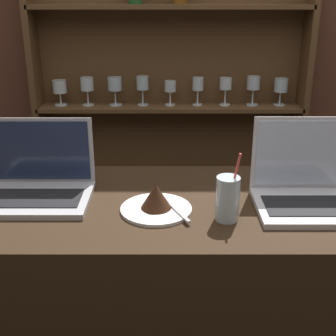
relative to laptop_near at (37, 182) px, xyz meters
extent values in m
cube|color=brown|center=(0.52, 1.14, 0.25)|extent=(7.00, 0.06, 2.70)
cube|color=brown|center=(-0.26, 1.02, -0.12)|extent=(0.03, 0.18, 1.97)
cube|color=brown|center=(1.09, 1.02, -0.12)|extent=(0.03, 0.18, 1.97)
cube|color=brown|center=(0.42, 1.10, -0.12)|extent=(1.39, 0.02, 1.97)
cube|color=brown|center=(0.42, 1.02, -0.51)|extent=(1.35, 0.18, 0.02)
cube|color=brown|center=(0.42, 1.02, -0.02)|extent=(1.35, 0.18, 0.02)
cube|color=brown|center=(0.42, 1.02, 0.47)|extent=(1.35, 0.18, 0.02)
cylinder|color=silver|center=(-0.15, 1.02, -0.01)|extent=(0.06, 0.06, 0.01)
cylinder|color=silver|center=(-0.15, 1.02, 0.03)|extent=(0.01, 0.01, 0.06)
cylinder|color=silver|center=(-0.15, 1.02, 0.09)|extent=(0.07, 0.07, 0.06)
cylinder|color=silver|center=(-0.01, 1.02, -0.01)|extent=(0.06, 0.06, 0.01)
cylinder|color=silver|center=(-0.01, 1.02, 0.03)|extent=(0.01, 0.01, 0.07)
cylinder|color=silver|center=(-0.01, 1.02, 0.10)|extent=(0.07, 0.07, 0.07)
cylinder|color=silver|center=(0.13, 1.02, -0.01)|extent=(0.06, 0.06, 0.01)
cylinder|color=silver|center=(0.13, 1.02, 0.03)|extent=(0.01, 0.01, 0.07)
cylinder|color=silver|center=(0.13, 1.02, 0.10)|extent=(0.07, 0.07, 0.07)
cylinder|color=silver|center=(0.27, 1.02, -0.01)|extent=(0.06, 0.06, 0.01)
cylinder|color=silver|center=(0.27, 1.02, 0.04)|extent=(0.01, 0.01, 0.08)
cylinder|color=silver|center=(0.27, 1.02, 0.11)|extent=(0.06, 0.06, 0.07)
cylinder|color=silver|center=(0.42, 1.02, -0.01)|extent=(0.05, 0.05, 0.01)
cylinder|color=silver|center=(0.42, 1.02, 0.03)|extent=(0.01, 0.01, 0.07)
cylinder|color=silver|center=(0.42, 1.02, 0.09)|extent=(0.06, 0.06, 0.05)
cylinder|color=silver|center=(0.56, 1.02, -0.01)|extent=(0.05, 0.05, 0.01)
cylinder|color=silver|center=(0.56, 1.02, 0.03)|extent=(0.01, 0.01, 0.07)
cylinder|color=silver|center=(0.56, 1.02, 0.10)|extent=(0.06, 0.06, 0.06)
cylinder|color=silver|center=(0.70, 1.02, -0.01)|extent=(0.05, 0.05, 0.01)
cylinder|color=silver|center=(0.70, 1.02, 0.04)|extent=(0.01, 0.01, 0.08)
cylinder|color=silver|center=(0.70, 1.02, 0.10)|extent=(0.06, 0.06, 0.06)
cylinder|color=silver|center=(0.84, 1.02, -0.01)|extent=(0.06, 0.06, 0.01)
cylinder|color=silver|center=(0.84, 1.02, 0.04)|extent=(0.01, 0.01, 0.08)
cylinder|color=silver|center=(0.84, 1.02, 0.11)|extent=(0.07, 0.07, 0.07)
cylinder|color=silver|center=(0.98, 1.02, -0.01)|extent=(0.06, 0.06, 0.01)
cylinder|color=silver|center=(0.98, 1.02, 0.03)|extent=(0.01, 0.01, 0.06)
cylinder|color=silver|center=(0.98, 1.02, 0.10)|extent=(0.07, 0.07, 0.07)
cube|color=#ADADB2|center=(0.00, -0.04, -0.04)|extent=(0.33, 0.24, 0.02)
cube|color=black|center=(0.00, -0.05, -0.03)|extent=(0.28, 0.13, 0.00)
cube|color=#ADADB2|center=(0.00, 0.08, 0.08)|extent=(0.33, 0.00, 0.22)
cube|color=#1E2847|center=(0.00, 0.08, 0.08)|extent=(0.30, 0.01, 0.20)
cube|color=silver|center=(0.82, -0.09, -0.04)|extent=(0.31, 0.25, 0.02)
cube|color=black|center=(0.82, -0.10, -0.03)|extent=(0.26, 0.14, 0.00)
cube|color=silver|center=(0.82, 0.03, 0.08)|extent=(0.31, 0.00, 0.23)
cube|color=silver|center=(0.82, 0.03, 0.08)|extent=(0.28, 0.01, 0.21)
cylinder|color=white|center=(0.37, -0.10, -0.05)|extent=(0.21, 0.21, 0.01)
cone|color=#381E11|center=(0.37, -0.10, 0.00)|extent=(0.09, 0.09, 0.08)
cube|color=#B7B7BC|center=(0.43, -0.12, -0.04)|extent=(0.08, 0.16, 0.00)
cylinder|color=silver|center=(0.57, -0.15, 0.01)|extent=(0.07, 0.07, 0.13)
cylinder|color=#E04C47|center=(0.58, -0.15, 0.05)|extent=(0.04, 0.01, 0.20)
camera|label=1|loc=(0.40, -1.34, 0.58)|focal=50.00mm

